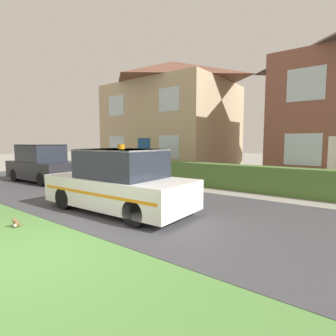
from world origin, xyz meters
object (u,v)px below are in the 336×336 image
object	(u,v)px
neighbour_car_near	(42,164)
house_left	(172,115)
cat	(16,223)
police_car	(119,182)

from	to	relation	value
neighbour_car_near	house_left	distance (m)	9.40
cat	neighbour_car_near	bearing A→B (deg)	-166.71
neighbour_car_near	police_car	bearing A→B (deg)	-13.14
cat	police_car	bearing A→B (deg)	116.75
cat	neighbour_car_near	world-z (taller)	neighbour_car_near
cat	house_left	size ratio (longest dim) A/B	0.03
cat	house_left	xyz separation A→B (m)	(-4.99, 12.60, 3.67)
neighbour_car_near	house_left	xyz separation A→B (m)	(1.07, 8.86, 2.94)
police_car	house_left	bearing A→B (deg)	-62.48
police_car	neighbour_car_near	xyz separation A→B (m)	(-6.84, 1.39, 0.03)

